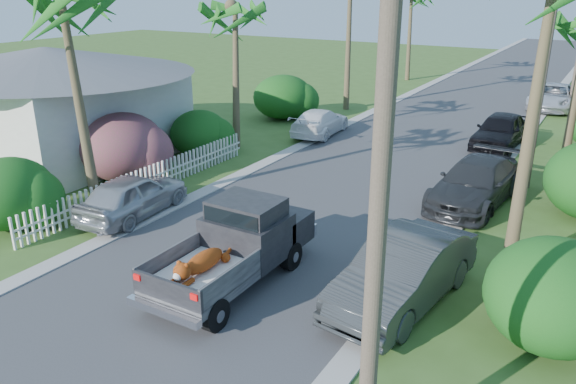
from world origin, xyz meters
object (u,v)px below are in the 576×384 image
Objects in this scene: parked_car_rn at (403,273)px; utility_pole_b at (545,61)px; parked_car_rd at (554,97)px; parked_car_ln at (133,196)px; utility_pole_a at (380,194)px; parked_car_lf at (320,122)px; parked_car_rm at (475,183)px; parked_car_rf at (500,131)px; palm_l_b at (234,7)px; house_left at (52,106)px; pickup_truck at (241,242)px.

utility_pole_b is (1.18, 10.05, 3.80)m from parked_car_rn.
parked_car_ln is (-9.51, -24.77, -0.03)m from parked_car_rd.
utility_pole_a is at bearing -69.03° from parked_car_rn.
parked_car_rd reaches higher than parked_car_lf.
parked_car_rf reaches higher than parked_car_rm.
parked_car_rf is at bearing -125.24° from parked_car_ln.
parked_car_rd is at bearing 55.01° from palm_l_b.
utility_pole_a is (18.60, -9.00, 2.48)m from house_left.
pickup_truck is at bearing -97.08° from parked_car_rd.
parked_car_rd is 0.58× the size of house_left.
parked_car_lf is 0.49× the size of utility_pole_a.
house_left is 19.70m from utility_pole_b.
parked_car_rm is (3.87, 8.26, -0.26)m from pickup_truck.
parked_car_rn is 0.66× the size of palm_l_b.
parked_car_lf is 0.59× the size of palm_l_b.
utility_pole_a is (10.15, -17.84, 3.97)m from parked_car_lf.
parked_car_ln is 12.29m from parked_car_lf.
parked_car_rm is 11.40m from parked_car_ln.
house_left is (-13.46, 4.99, 1.11)m from pickup_truck.
palm_l_b is (-7.26, 9.99, 5.14)m from pickup_truck.
parked_car_lf is (-9.18, -12.48, -0.09)m from parked_car_rd.
utility_pole_b is (5.14, 10.99, 3.59)m from pickup_truck.
palm_l_b is 0.82× the size of utility_pole_a.
palm_l_b is 18.77m from utility_pole_a.
parked_car_lf is (-8.87, 5.57, -0.11)m from parked_car_rm.
parked_car_rm is 12.48m from palm_l_b.
parked_car_rn is 25.37m from parked_car_rd.
parked_car_lf is at bearing 152.70° from parked_car_rm.
parked_car_ln is at bearing -137.98° from utility_pole_b.
palm_l_b is at bearing 126.00° from pickup_truck.
utility_pole_b is at bearing -142.82° from parked_car_ln.
parked_car_ln is 12.49m from utility_pole_a.
parked_car_ln is at bearing 152.10° from utility_pole_a.
pickup_truck is 9.12m from parked_car_rm.
pickup_truck is 5.57m from parked_car_ln.
palm_l_b is 0.82× the size of utility_pole_b.
parked_car_rn is 0.54× the size of utility_pole_b.
parked_car_rd is 0.71× the size of palm_l_b.
palm_l_b reaches higher than pickup_truck.
parked_car_rf is (-0.72, 7.75, 0.03)m from parked_car_rm.
utility_pole_a reaches higher than parked_car_rd.
parked_car_ln is 14.64m from utility_pole_b.
parked_car_rm reaches higher than parked_car_rd.
palm_l_b is at bearing -123.07° from parked_car_rd.
parked_car_rm is (-0.10, 7.32, -0.05)m from parked_car_rn.
house_left reaches higher than parked_car_rf.
palm_l_b is at bearing 148.68° from parked_car_rn.
utility_pole_a is at bearing -90.00° from utility_pole_b.
parked_car_rd is at bearing -115.84° from parked_car_ln.
parked_car_rn reaches higher than parked_car_ln.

